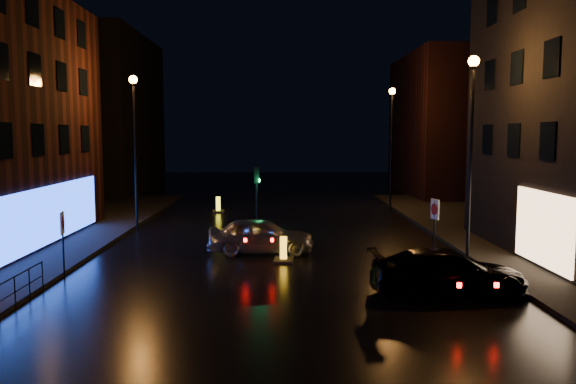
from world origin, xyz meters
The scene contains 13 objects.
ground centered at (0.00, 0.00, 0.00)m, with size 120.00×120.00×0.00m, color black.
building_far_left centered at (-16.00, 35.00, 7.00)m, with size 8.00×16.00×14.00m, color black.
building_far_right centered at (15.00, 32.00, 6.00)m, with size 8.00×14.00×12.00m, color black.
street_lamp_lfar centered at (-7.80, 14.00, 5.56)m, with size 0.44×0.44×8.37m.
street_lamp_rnear centered at (7.80, 6.00, 5.56)m, with size 0.44×0.44×8.37m.
street_lamp_rfar centered at (7.80, 22.00, 5.56)m, with size 0.44×0.44×8.37m.
traffic_signal centered at (-1.20, 14.00, 0.50)m, with size 1.40×2.40×3.45m.
silver_hatchback centered at (-0.80, 7.73, 0.79)m, with size 1.86×4.63×1.58m, color #B3B6BB.
dark_sedan centered at (5.54, 1.24, 0.74)m, with size 2.08×5.11×1.48m, color black.
bollard_near centered at (0.19, 6.16, 0.23)m, with size 0.88×1.24×1.03m.
bollard_far centered at (-4.06, 20.90, 0.23)m, with size 0.88×1.24×1.04m.
road_sign_left centered at (-7.90, 3.65, 1.82)m, with size 0.18×0.58×2.42m.
road_sign_right centered at (6.50, 6.33, 1.92)m, with size 0.21×0.61×2.56m.
Camera 1 is at (-0.05, -16.68, 5.26)m, focal length 35.00 mm.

